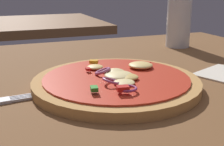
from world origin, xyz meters
TOP-DOWN VIEW (x-y plane):
  - dining_table at (0.00, 0.00)m, footprint 1.13×0.87m
  - pizza at (0.04, -0.02)m, footprint 0.29×0.29m
  - beer_glass at (0.34, 0.24)m, footprint 0.07×0.07m
  - background_table at (-0.10, 1.01)m, footprint 0.89×0.59m

SIDE VIEW (x-z plane):
  - dining_table at x=0.00m, z-range 0.00..0.04m
  - background_table at x=-0.10m, z-range 0.00..0.04m
  - pizza at x=0.04m, z-range 0.03..0.06m
  - beer_glass at x=0.34m, z-range 0.03..0.18m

